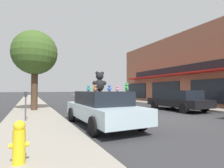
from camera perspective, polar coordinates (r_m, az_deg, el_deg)
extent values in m
plane|color=#333335|center=(9.64, 16.44, -10.78)|extent=(260.00, 260.00, 0.00)
cube|color=gray|center=(7.26, -23.51, -13.09)|extent=(2.60, 90.00, 0.14)
cube|color=red|center=(16.25, 28.80, 3.74)|extent=(1.18, 23.79, 0.12)
cube|color=black|center=(16.75, 29.86, 5.49)|extent=(0.08, 22.66, 0.70)
cube|color=black|center=(16.63, 30.01, -2.01)|extent=(0.06, 4.30, 2.00)
cube|color=black|center=(20.39, 16.79, -2.13)|extent=(0.06, 4.30, 2.00)
cube|color=black|center=(24.88, 8.00, -2.15)|extent=(0.06, 4.30, 2.00)
cube|color=#ADC6D1|center=(7.40, -3.34, -8.84)|extent=(1.94, 4.82, 0.56)
cube|color=black|center=(7.36, -3.33, -4.55)|extent=(1.68, 2.66, 0.55)
cylinder|color=black|center=(8.56, -13.01, -9.74)|extent=(0.21, 0.66, 0.65)
cylinder|color=black|center=(9.15, -1.73, -9.28)|extent=(0.21, 0.66, 0.65)
cylinder|color=black|center=(5.75, -5.95, -13.64)|extent=(0.21, 0.66, 0.65)
cylinder|color=black|center=(6.60, 9.33, -12.10)|extent=(0.21, 0.66, 0.65)
ellipsoid|color=black|center=(7.23, -4.05, -0.38)|extent=(0.42, 0.36, 0.51)
sphere|color=black|center=(7.25, -4.05, 2.60)|extent=(0.35, 0.35, 0.32)
sphere|color=black|center=(7.29, -3.16, 3.57)|extent=(0.15, 0.15, 0.14)
sphere|color=black|center=(7.23, -4.93, 3.62)|extent=(0.15, 0.15, 0.14)
sphere|color=#3A3A3D|center=(7.38, -4.35, 2.37)|extent=(0.13, 0.13, 0.12)
sphere|color=black|center=(7.32, -2.57, 0.30)|extent=(0.20, 0.20, 0.19)
sphere|color=black|center=(7.20, -5.69, 0.34)|extent=(0.20, 0.20, 0.19)
ellipsoid|color=olive|center=(6.32, -5.50, -1.77)|extent=(0.14, 0.13, 0.15)
sphere|color=olive|center=(6.32, -5.50, -0.74)|extent=(0.12, 0.12, 0.10)
sphere|color=olive|center=(6.33, -5.18, -0.39)|extent=(0.05, 0.05, 0.04)
sphere|color=olive|center=(6.32, -5.82, -0.39)|extent=(0.05, 0.05, 0.04)
sphere|color=tan|center=(6.37, -5.53, -0.80)|extent=(0.05, 0.05, 0.04)
sphere|color=olive|center=(6.34, -4.95, -1.53)|extent=(0.07, 0.07, 0.06)
sphere|color=olive|center=(6.33, -6.07, -1.52)|extent=(0.07, 0.07, 0.06)
ellipsoid|color=orange|center=(8.35, -4.03, -1.59)|extent=(0.22, 0.22, 0.22)
sphere|color=orange|center=(8.35, -4.03, -0.48)|extent=(0.20, 0.20, 0.14)
sphere|color=orange|center=(8.40, -3.89, -0.12)|extent=(0.08, 0.08, 0.06)
sphere|color=orange|center=(8.30, -4.16, -0.10)|extent=(0.08, 0.08, 0.06)
sphere|color=#FFBA41|center=(8.37, -4.40, -0.54)|extent=(0.07, 0.07, 0.05)
sphere|color=orange|center=(8.43, -3.87, -1.33)|extent=(0.11, 0.11, 0.08)
sphere|color=orange|center=(8.27, -4.35, -1.32)|extent=(0.11, 0.11, 0.08)
ellipsoid|color=red|center=(8.28, -5.20, -1.53)|extent=(0.23, 0.23, 0.24)
sphere|color=red|center=(8.28, -5.20, -0.33)|extent=(0.21, 0.21, 0.15)
sphere|color=red|center=(8.25, -4.91, 0.08)|extent=(0.09, 0.09, 0.06)
sphere|color=red|center=(8.32, -5.49, 0.07)|extent=(0.09, 0.09, 0.06)
sphere|color=#FF4741|center=(8.33, -4.93, -0.40)|extent=(0.08, 0.08, 0.06)
sphere|color=red|center=(8.23, -4.63, -1.24)|extent=(0.12, 0.12, 0.09)
sphere|color=red|center=(8.35, -5.66, -1.25)|extent=(0.12, 0.12, 0.09)
ellipsoid|color=teal|center=(7.96, -7.69, -1.73)|extent=(0.16, 0.15, 0.17)
sphere|color=teal|center=(7.96, -7.69, -0.81)|extent=(0.14, 0.14, 0.11)
sphere|color=teal|center=(7.96, -7.40, -0.51)|extent=(0.06, 0.06, 0.05)
sphere|color=teal|center=(7.96, -7.97, -0.50)|extent=(0.06, 0.06, 0.05)
sphere|color=#47CDC6|center=(8.00, -7.68, -0.86)|extent=(0.05, 0.05, 0.04)
sphere|color=teal|center=(7.96, -7.19, -1.51)|extent=(0.08, 0.08, 0.06)
sphere|color=teal|center=(7.97, -8.19, -1.51)|extent=(0.08, 0.08, 0.06)
ellipsoid|color=pink|center=(6.77, 1.75, -1.86)|extent=(0.14, 0.13, 0.14)
sphere|color=pink|center=(6.77, 1.75, -0.99)|extent=(0.12, 0.12, 0.09)
sphere|color=pink|center=(6.77, 2.02, -0.70)|extent=(0.05, 0.05, 0.04)
sphere|color=pink|center=(6.77, 1.49, -0.71)|extent=(0.05, 0.05, 0.04)
sphere|color=#FFA3DA|center=(6.80, 1.79, -1.04)|extent=(0.05, 0.05, 0.03)
sphere|color=pink|center=(6.77, 2.23, -1.65)|extent=(0.07, 0.07, 0.05)
sphere|color=pink|center=(6.78, 1.29, -1.65)|extent=(0.07, 0.07, 0.05)
ellipsoid|color=yellow|center=(7.18, -5.76, -1.82)|extent=(0.15, 0.15, 0.15)
sphere|color=yellow|center=(7.18, -5.76, -0.95)|extent=(0.13, 0.13, 0.09)
sphere|color=yellow|center=(7.21, -5.63, -0.66)|extent=(0.06, 0.06, 0.04)
sphere|color=yellow|center=(7.15, -5.88, -0.65)|extent=(0.06, 0.06, 0.04)
sphere|color=#FFFF4D|center=(7.20, -6.03, -0.99)|extent=(0.05, 0.05, 0.04)
sphere|color=yellow|center=(7.23, -5.59, -1.61)|extent=(0.08, 0.08, 0.05)
sphere|color=yellow|center=(7.13, -6.05, -1.61)|extent=(0.08, 0.08, 0.05)
ellipsoid|color=blue|center=(7.27, -0.85, -1.75)|extent=(0.17, 0.16, 0.17)
sphere|color=blue|center=(7.27, -0.85, -0.78)|extent=(0.14, 0.14, 0.11)
sphere|color=blue|center=(7.27, -0.55, -0.45)|extent=(0.06, 0.06, 0.04)
sphere|color=blue|center=(7.28, -1.14, -0.45)|extent=(0.06, 0.06, 0.04)
sphere|color=#548DFF|center=(7.32, -0.81, -0.83)|extent=(0.05, 0.05, 0.04)
sphere|color=blue|center=(7.28, -0.31, -1.52)|extent=(0.08, 0.08, 0.06)
sphere|color=blue|center=(7.29, -1.37, -1.52)|extent=(0.08, 0.08, 0.06)
ellipsoid|color=green|center=(6.56, 4.87, -1.53)|extent=(0.19, 0.20, 0.21)
sphere|color=green|center=(6.56, 4.86, -0.18)|extent=(0.18, 0.18, 0.13)
sphere|color=green|center=(6.61, 4.82, 0.25)|extent=(0.07, 0.07, 0.06)
sphere|color=green|center=(6.52, 4.91, 0.29)|extent=(0.07, 0.07, 0.06)
sphere|color=#5ADA6D|center=(6.56, 4.37, -0.25)|extent=(0.07, 0.07, 0.05)
sphere|color=green|center=(6.64, 4.69, -1.22)|extent=(0.10, 0.10, 0.08)
sphere|color=green|center=(6.48, 4.84, -1.20)|extent=(0.10, 0.10, 0.08)
cube|color=black|center=(13.63, 20.64, -5.66)|extent=(1.95, 4.57, 0.51)
cube|color=black|center=(13.60, 20.61, -3.27)|extent=(1.71, 3.05, 0.62)
cylinder|color=black|center=(14.05, 13.72, -6.66)|extent=(0.20, 0.65, 0.65)
cylinder|color=black|center=(15.32, 19.31, -6.21)|extent=(0.20, 0.65, 0.65)
cylinder|color=black|center=(11.99, 22.37, -7.39)|extent=(0.20, 0.65, 0.65)
cylinder|color=black|center=(13.45, 27.89, -6.70)|extent=(0.20, 0.65, 0.65)
cylinder|color=#473323|center=(12.98, -24.02, -1.93)|extent=(0.43, 0.43, 2.63)
sphere|color=#3D5B23|center=(13.23, -23.86, 9.35)|extent=(2.99, 2.99, 2.99)
cylinder|color=yellow|center=(3.80, -28.08, -17.61)|extent=(0.22, 0.22, 0.62)
sphere|color=yellow|center=(3.71, -27.98, -12.02)|extent=(0.21, 0.21, 0.21)
cylinder|color=yellow|center=(3.80, -29.89, -17.10)|extent=(0.10, 0.09, 0.09)
cylinder|color=yellow|center=(3.79, -26.24, -17.20)|extent=(0.10, 0.09, 0.09)
cylinder|color=#4C4C51|center=(8.63, -26.39, -7.24)|extent=(0.06, 0.06, 1.05)
cube|color=#2D2D33|center=(8.59, -26.33, -3.02)|extent=(0.14, 0.10, 0.22)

